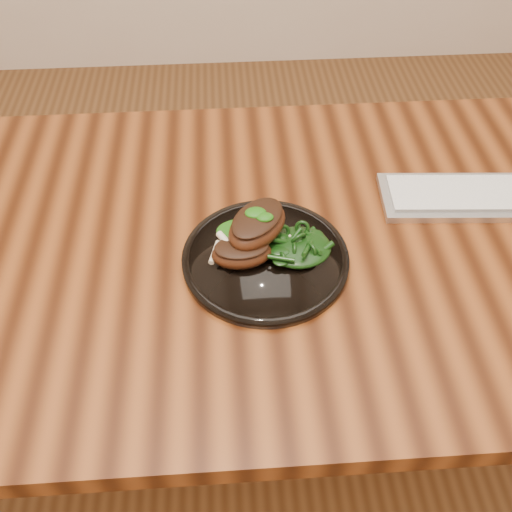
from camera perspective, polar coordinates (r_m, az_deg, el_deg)
The scene contains 7 objects.
desk at distance 1.03m, azimuth 0.92°, elevation -1.29°, with size 1.60×0.80×0.75m.
plate at distance 0.93m, azimuth 0.95°, elevation -0.24°, with size 0.27×0.27×0.02m.
lamb_chop_front at distance 0.90m, azimuth -1.48°, elevation 0.41°, with size 0.10×0.07×0.04m.
lamb_chop_back at distance 0.91m, azimuth 0.08°, elevation 3.15°, with size 0.13×0.14×0.05m.
herb_smear at distance 0.96m, azimuth -1.34°, elevation 2.59°, with size 0.09×0.06×0.01m, color #0D4207.
greens_heap at distance 0.92m, azimuth 4.27°, elevation 1.20°, with size 0.11×0.10×0.04m.
keyboard at distance 1.12m, azimuth 22.69°, elevation 5.56°, with size 0.41×0.15×0.02m.
Camera 1 is at (-0.06, -0.68, 1.44)m, focal length 40.00 mm.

